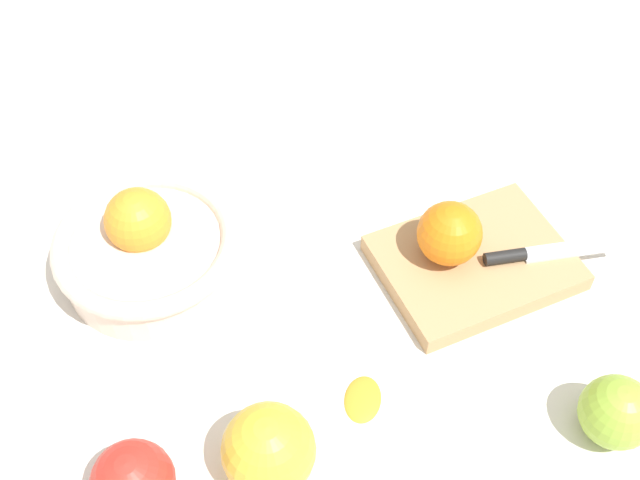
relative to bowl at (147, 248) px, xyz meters
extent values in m
plane|color=silver|center=(0.18, -0.12, -0.04)|extent=(2.40, 2.40, 0.00)
cylinder|color=beige|center=(0.00, 0.00, -0.01)|extent=(0.19, 0.19, 0.05)
torus|color=beige|center=(0.00, 0.00, 0.01)|extent=(0.20, 0.20, 0.02)
sphere|color=orange|center=(0.00, 0.02, 0.03)|extent=(0.07, 0.07, 0.07)
cube|color=tan|center=(0.34, -0.11, -0.03)|extent=(0.22, 0.17, 0.02)
sphere|color=orange|center=(0.31, -0.10, 0.02)|extent=(0.07, 0.07, 0.07)
cube|color=silver|center=(0.44, -0.13, -0.01)|extent=(0.11, 0.03, 0.00)
cylinder|color=black|center=(0.36, -0.12, -0.01)|extent=(0.05, 0.02, 0.01)
sphere|color=#8EB738|center=(0.37, -0.32, 0.00)|extent=(0.07, 0.07, 0.07)
sphere|color=gold|center=(0.06, -0.26, 0.01)|extent=(0.08, 0.08, 0.08)
ellipsoid|color=orange|center=(0.17, -0.22, -0.03)|extent=(0.06, 0.06, 0.01)
camera|label=1|loc=(0.01, -0.57, 0.65)|focal=44.42mm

